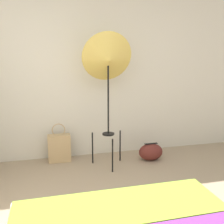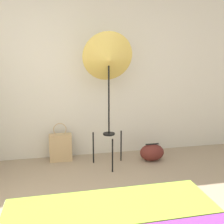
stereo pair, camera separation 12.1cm
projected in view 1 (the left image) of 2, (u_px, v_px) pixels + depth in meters
wall_back at (69, 71)px, 3.82m from camera, size 8.00×0.05×2.60m
photo_umbrella at (108, 60)px, 3.42m from camera, size 0.68×0.44×1.83m
tote_bag at (59, 148)px, 3.81m from camera, size 0.32×0.13×0.57m
duffel_bag at (151, 152)px, 3.88m from camera, size 0.36×0.25×0.26m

